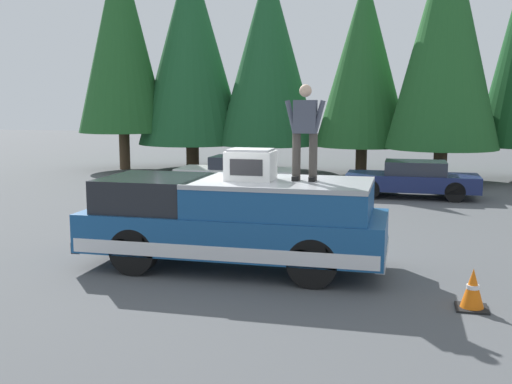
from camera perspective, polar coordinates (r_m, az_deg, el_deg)
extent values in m
plane|color=#4C4F51|center=(11.72, -3.52, -6.58)|extent=(90.00, 90.00, 0.00)
cube|color=navy|center=(11.19, -2.11, -3.61)|extent=(2.00, 5.50, 0.70)
cube|color=silver|center=(11.23, -2.10, -4.57)|extent=(2.01, 5.39, 0.24)
cube|color=black|center=(11.57, -9.35, -0.04)|extent=(1.84, 1.87, 0.60)
cube|color=navy|center=(10.87, 2.34, -0.70)|extent=(1.92, 3.19, 0.52)
cube|color=#A8AAAF|center=(10.82, 2.35, 0.87)|extent=(1.94, 3.19, 0.08)
cube|color=#232326|center=(12.24, -14.33, -4.10)|extent=(1.96, 0.16, 0.20)
cube|color=#B2B5BA|center=(10.84, 11.77, -5.65)|extent=(1.96, 0.16, 0.20)
cylinder|color=black|center=(11.02, -11.37, -5.45)|extent=(0.30, 0.84, 0.84)
cylinder|color=black|center=(12.54, -8.07, -3.66)|extent=(0.30, 0.84, 0.84)
cylinder|color=black|center=(10.11, 5.34, -6.60)|extent=(0.30, 0.84, 0.84)
cylinder|color=black|center=(11.75, 6.57, -4.47)|extent=(0.30, 0.84, 0.84)
cube|color=white|center=(10.86, -0.50, 2.50)|extent=(0.64, 0.84, 0.52)
cube|color=#2D2D30|center=(10.55, -0.94, 2.32)|extent=(0.01, 0.59, 0.29)
cube|color=#99999E|center=(10.84, -0.50, 3.97)|extent=(0.58, 0.76, 0.04)
cylinder|color=#423D38|center=(10.79, 5.38, 3.27)|extent=(0.15, 0.15, 0.84)
cube|color=black|center=(10.79, 5.32, 1.24)|extent=(0.26, 0.11, 0.08)
cylinder|color=#423D38|center=(10.84, 3.81, 3.31)|extent=(0.15, 0.15, 0.84)
cube|color=black|center=(10.84, 3.75, 1.29)|extent=(0.26, 0.11, 0.08)
cube|color=#474C5B|center=(10.77, 4.64, 7.06)|extent=(0.24, 0.40, 0.58)
sphere|color=beige|center=(10.77, 4.67, 9.45)|extent=(0.22, 0.22, 0.22)
cylinder|color=#474C5B|center=(10.70, 5.92, 7.03)|extent=(0.09, 0.23, 0.58)
cylinder|color=#474C5B|center=(10.78, 3.32, 7.07)|extent=(0.09, 0.23, 0.58)
cube|color=navy|center=(19.99, 14.40, 0.93)|extent=(1.64, 4.10, 0.50)
cube|color=#282D38|center=(19.94, 14.74, 2.23)|extent=(1.31, 1.89, 0.42)
cylinder|color=black|center=(19.33, 10.63, 0.26)|extent=(0.20, 0.62, 0.62)
cylinder|color=black|center=(20.75, 10.86, 0.82)|extent=(0.20, 0.62, 0.62)
cylinder|color=black|center=(19.36, 18.16, -0.01)|extent=(0.20, 0.62, 0.62)
cylinder|color=black|center=(20.78, 17.87, 0.57)|extent=(0.20, 0.62, 0.62)
cube|color=white|center=(20.98, -1.79, 1.55)|extent=(1.64, 4.10, 0.50)
cube|color=#282D38|center=(20.90, -1.53, 2.80)|extent=(1.31, 1.89, 0.42)
cylinder|color=black|center=(20.71, -5.71, 0.92)|extent=(0.20, 0.62, 0.62)
cylinder|color=black|center=(22.06, -4.46, 1.41)|extent=(0.20, 0.62, 0.62)
cylinder|color=black|center=(20.00, 1.17, 0.69)|extent=(0.20, 0.62, 0.62)
cylinder|color=black|center=(21.40, 2.02, 1.20)|extent=(0.20, 0.62, 0.62)
cube|color=black|center=(9.72, 19.57, -10.21)|extent=(0.47, 0.47, 0.03)
cone|color=orange|center=(9.63, 19.66, -8.54)|extent=(0.36, 0.36, 0.62)
cylinder|color=white|center=(9.62, 19.67, -8.37)|extent=(0.19, 0.19, 0.06)
cylinder|color=#4C3826|center=(24.03, 16.87, 2.43)|extent=(0.50, 0.50, 1.27)
cone|color=#235B28|center=(24.02, 17.39, 13.92)|extent=(4.17, 4.17, 8.36)
cylinder|color=#4C3826|center=(25.69, 9.83, 2.96)|extent=(0.47, 0.47, 1.19)
cone|color=#235B28|center=(25.62, 10.07, 12.07)|extent=(3.89, 3.89, 6.97)
cylinder|color=#4C3826|center=(26.61, 1.13, 3.24)|extent=(0.53, 0.53, 1.15)
cone|color=#1E562D|center=(26.57, 1.15, 12.83)|extent=(4.38, 4.38, 7.74)
cylinder|color=#4C3826|center=(27.73, -5.96, 3.39)|extent=(0.57, 0.57, 1.13)
cone|color=#1E562D|center=(27.71, -6.12, 13.31)|extent=(4.79, 4.79, 8.46)
cylinder|color=#4C3826|center=(27.89, -12.22, 3.82)|extent=(0.47, 0.47, 1.66)
cone|color=#235B28|center=(27.93, -12.55, 14.08)|extent=(3.90, 3.90, 8.32)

